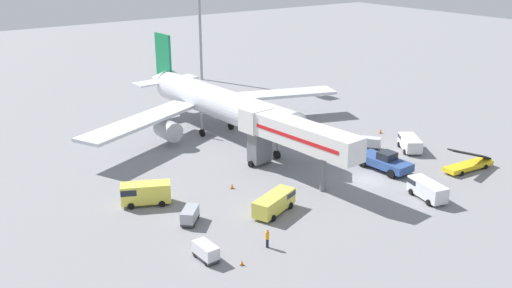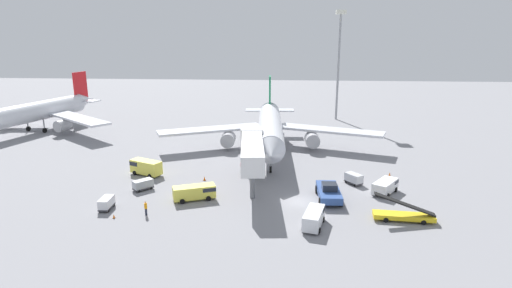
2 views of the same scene
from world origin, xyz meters
name	(u,v)px [view 1 (image 1 of 2)]	position (x,y,z in m)	size (l,w,h in m)	color
ground_plane	(368,180)	(0.00, 0.00, 0.00)	(300.00, 300.00, 0.00)	gray
airplane_at_gate	(218,103)	(-5.06, 24.80, 4.56)	(43.31, 39.13, 12.66)	silver
jet_bridge	(291,134)	(-6.92, 6.01, 5.34)	(4.80, 17.51, 7.17)	silver
pushback_tug	(385,162)	(3.82, 1.07, 1.11)	(3.25, 6.98, 2.40)	#2D4C8E
belt_loader_truck	(468,164)	(12.12, -4.92, 0.78)	(7.23, 2.39, 3.33)	yellow
service_van_far_center	(144,193)	(-24.09, 9.25, 1.34)	(5.48, 3.94, 2.36)	#E5DB4C
service_van_outer_right	(275,202)	(-14.02, -0.29, 1.13)	(5.90, 3.79, 1.95)	#E5DB4C
service_van_near_left	(410,142)	(11.94, 4.03, 1.07)	(4.36, 5.07, 1.84)	white
service_van_near_right	(427,189)	(1.34, -7.19, 1.13)	(2.93, 5.13, 1.96)	silver
baggage_cart_mid_left	(206,251)	(-24.66, -4.21, 0.83)	(1.35, 2.67, 1.50)	#38383D
baggage_cart_outer_left	(370,143)	(8.08, 7.43, 0.87)	(2.67, 2.93, 1.58)	#38383D
baggage_cart_rear_right	(190,215)	(-22.29, 2.76, 0.82)	(2.84, 2.87, 1.48)	#38383D
ground_crew_worker_foreground	(267,238)	(-19.04, -5.67, 0.98)	(0.48, 0.48, 1.84)	#1E2333
safety_cone_alpha	(232,186)	(-14.31, 7.28, 0.31)	(0.41, 0.41, 0.63)	black
safety_cone_bravo	(242,263)	(-22.65, -6.83, 0.25)	(0.32, 0.32, 0.50)	black
safety_cone_charlie	(381,131)	(14.22, 11.23, 0.33)	(0.44, 0.44, 0.67)	black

